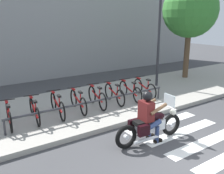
{
  "coord_description": "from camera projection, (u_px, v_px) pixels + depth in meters",
  "views": [
    {
      "loc": [
        -4.46,
        -2.8,
        3.23
      ],
      "look_at": [
        -0.39,
        3.13,
        1.26
      ],
      "focal_mm": 39.98,
      "sensor_mm": 36.0,
      "label": 1
    }
  ],
  "objects": [
    {
      "name": "bicycle_1",
      "position": [
        34.0,
        110.0,
        7.71
      ],
      "size": [
        0.48,
        1.65,
        0.74
      ],
      "color": "black",
      "rests_on": "sidewalk"
    },
    {
      "name": "bicycle_3",
      "position": [
        78.0,
        101.0,
        8.53
      ],
      "size": [
        0.48,
        1.64,
        0.77
      ],
      "color": "black",
      "rests_on": "sidewalk"
    },
    {
      "name": "sidewalk",
      "position": [
        92.0,
        104.0,
        9.54
      ],
      "size": [
        24.0,
        4.4,
        0.15
      ],
      "primitive_type": "cube",
      "color": "#A8A399",
      "rests_on": "ground"
    },
    {
      "name": "motorcycle",
      "position": [
        150.0,
        126.0,
        6.69
      ],
      "size": [
        2.17,
        0.67,
        1.23
      ],
      "color": "black",
      "rests_on": "ground"
    },
    {
      "name": "street_lamp",
      "position": [
        159.0,
        29.0,
        11.22
      ],
      "size": [
        0.28,
        0.28,
        4.66
      ],
      "color": "#2D2D33",
      "rests_on": "ground"
    },
    {
      "name": "crosswalk_stripe_5",
      "position": [
        162.0,
        123.0,
        8.01
      ],
      "size": [
        2.8,
        0.4,
        0.01
      ],
      "primitive_type": "cube",
      "color": "white",
      "rests_on": "ground"
    },
    {
      "name": "bicycle_4",
      "position": [
        97.0,
        97.0,
        8.94
      ],
      "size": [
        0.48,
        1.61,
        0.79
      ],
      "color": "black",
      "rests_on": "sidewalk"
    },
    {
      "name": "rider",
      "position": [
        149.0,
        113.0,
        6.56
      ],
      "size": [
        0.65,
        0.57,
        1.44
      ],
      "color": "#591919",
      "rests_on": "ground"
    },
    {
      "name": "bike_rack",
      "position": [
        96.0,
        101.0,
        8.28
      ],
      "size": [
        5.88,
        0.07,
        0.49
      ],
      "color": "#333338",
      "rests_on": "sidewalk"
    },
    {
      "name": "bicycle_6",
      "position": [
        130.0,
        91.0,
        9.77
      ],
      "size": [
        0.48,
        1.71,
        0.76
      ],
      "color": "black",
      "rests_on": "sidewalk"
    },
    {
      "name": "bicycle_2",
      "position": [
        57.0,
        105.0,
        8.12
      ],
      "size": [
        0.48,
        1.73,
        0.78
      ],
      "color": "black",
      "rests_on": "sidewalk"
    },
    {
      "name": "bicycle_7",
      "position": [
        144.0,
        88.0,
        10.18
      ],
      "size": [
        0.48,
        1.6,
        0.77
      ],
      "color": "black",
      "rests_on": "sidewalk"
    },
    {
      "name": "bicycle_0",
      "position": [
        9.0,
        116.0,
        7.3
      ],
      "size": [
        0.48,
        1.55,
        0.74
      ],
      "color": "black",
      "rests_on": "sidewalk"
    },
    {
      "name": "building_backdrop",
      "position": [
        36.0,
        11.0,
        13.14
      ],
      "size": [
        24.0,
        1.2,
        7.25
      ],
      "primitive_type": "cube",
      "color": "#969696",
      "rests_on": "ground"
    },
    {
      "name": "crosswalk_stripe_4",
      "position": [
        182.0,
        132.0,
        7.38
      ],
      "size": [
        2.8,
        0.4,
        0.01
      ],
      "primitive_type": "cube",
      "color": "white",
      "rests_on": "ground"
    },
    {
      "name": "tree_near_rack",
      "position": [
        190.0,
        10.0,
        12.7
      ],
      "size": [
        2.8,
        2.8,
        5.06
      ],
      "color": "brown",
      "rests_on": "ground"
    },
    {
      "name": "bicycle_5",
      "position": [
        114.0,
        94.0,
        9.35
      ],
      "size": [
        0.48,
        1.61,
        0.78
      ],
      "color": "black",
      "rests_on": "sidewalk"
    },
    {
      "name": "ground_plane",
      "position": [
        206.0,
        170.0,
        5.52
      ],
      "size": [
        48.0,
        48.0,
        0.0
      ],
      "primitive_type": "plane",
      "color": "#424244"
    },
    {
      "name": "crosswalk_stripe_3",
      "position": [
        205.0,
        142.0,
        6.74
      ],
      "size": [
        2.8,
        0.4,
        0.01
      ],
      "primitive_type": "cube",
      "color": "white",
      "rests_on": "ground"
    }
  ]
}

